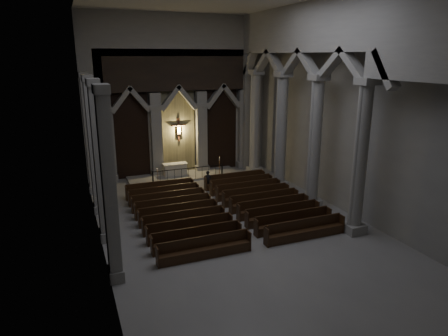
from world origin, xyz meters
name	(u,v)px	position (x,y,z in m)	size (l,w,h in m)	color
room	(241,86)	(0.00, 0.00, 7.60)	(24.00, 24.10, 12.00)	gray
sanctuary_wall	(178,89)	(0.00, 11.54, 6.62)	(14.00, 0.77, 12.00)	#9B9991
right_arcade	(321,78)	(5.50, 1.33, 7.83)	(1.00, 24.00, 12.00)	#9B9991
left_pilasters	(96,156)	(-6.75, 3.50, 3.91)	(0.60, 13.00, 8.03)	#9B9991
sanctuary_step	(184,176)	(0.00, 10.60, 0.07)	(8.50, 2.60, 0.15)	#9B9991
altar	(175,169)	(-0.64, 10.76, 0.62)	(1.85, 0.74, 0.94)	beige
altar_rail	(188,172)	(0.00, 9.33, 0.71)	(5.43, 0.09, 1.07)	black
candle_stand_left	(158,181)	(-2.34, 9.17, 0.36)	(0.22, 0.22, 1.31)	#9D6430
candle_stand_right	(219,172)	(2.47, 9.35, 0.44)	(0.27, 0.27, 1.63)	#9D6430
pews	(223,209)	(0.00, 2.37, 0.33)	(9.91, 9.53, 1.01)	black
worshipper	(208,181)	(0.67, 6.88, 0.68)	(0.50, 0.33, 1.37)	black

